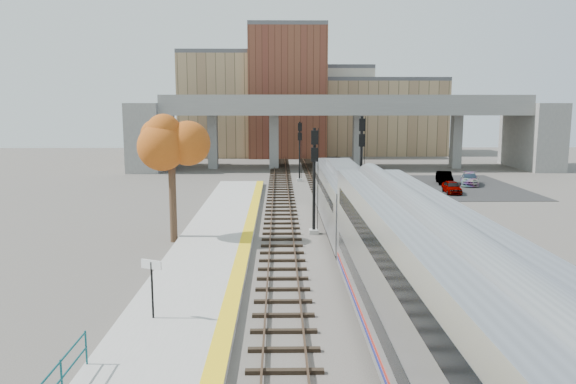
# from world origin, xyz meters

# --- Properties ---
(ground) EXTENTS (160.00, 160.00, 0.00)m
(ground) POSITION_xyz_m (0.00, 0.00, 0.00)
(ground) COLOR #47423D
(ground) RESTS_ON ground
(platform) EXTENTS (4.50, 60.00, 0.35)m
(platform) POSITION_xyz_m (-7.25, 0.00, 0.17)
(platform) COLOR #9E9E99
(platform) RESTS_ON ground
(yellow_strip) EXTENTS (0.70, 60.00, 0.01)m
(yellow_strip) POSITION_xyz_m (-5.35, 0.00, 0.35)
(yellow_strip) COLOR yellow
(yellow_strip) RESTS_ON platform
(tracks) EXTENTS (10.70, 95.00, 0.25)m
(tracks) POSITION_xyz_m (0.93, 12.50, 0.08)
(tracks) COLOR black
(tracks) RESTS_ON ground
(overpass) EXTENTS (54.00, 12.00, 9.50)m
(overpass) POSITION_xyz_m (4.92, 45.00, 5.81)
(overpass) COLOR slate
(overpass) RESTS_ON ground
(buildings_far) EXTENTS (43.00, 21.00, 20.60)m
(buildings_far) POSITION_xyz_m (1.26, 66.57, 7.88)
(buildings_far) COLOR tan
(buildings_far) RESTS_ON ground
(parking_lot) EXTENTS (14.00, 18.00, 0.04)m
(parking_lot) POSITION_xyz_m (14.00, 28.00, 0.02)
(parking_lot) COLOR black
(parking_lot) RESTS_ON ground
(locomotive) EXTENTS (3.02, 19.05, 4.10)m
(locomotive) POSITION_xyz_m (1.00, 8.52, 2.28)
(locomotive) COLOR #A8AAB2
(locomotive) RESTS_ON ground
(coach) EXTENTS (3.03, 25.00, 5.00)m
(coach) POSITION_xyz_m (1.00, -14.09, 2.80)
(coach) COLOR #A8AAB2
(coach) RESTS_ON ground
(signal_mast_near) EXTENTS (0.60, 0.64, 6.90)m
(signal_mast_near) POSITION_xyz_m (-1.10, 7.06, 3.40)
(signal_mast_near) COLOR #9E9E99
(signal_mast_near) RESTS_ON ground
(signal_mast_mid) EXTENTS (0.60, 0.64, 7.47)m
(signal_mast_mid) POSITION_xyz_m (3.00, 14.43, 3.78)
(signal_mast_mid) COLOR #9E9E99
(signal_mast_mid) RESTS_ON ground
(signal_mast_far) EXTENTS (0.60, 0.64, 6.50)m
(signal_mast_far) POSITION_xyz_m (-1.10, 32.31, 3.12)
(signal_mast_far) COLOR #9E9E99
(signal_mast_far) RESTS_ON ground
(station_sign) EXTENTS (0.84, 0.42, 2.27)m
(station_sign) POSITION_xyz_m (-8.17, -8.18, 1.98)
(station_sign) COLOR black
(station_sign) RESTS_ON platform
(tree) EXTENTS (3.60, 3.60, 8.24)m
(tree) POSITION_xyz_m (-9.85, 5.20, 6.11)
(tree) COLOR #382619
(tree) RESTS_ON ground
(car_a) EXTENTS (1.65, 3.57, 1.18)m
(car_a) POSITION_xyz_m (12.98, 23.49, 0.63)
(car_a) COLOR #99999E
(car_a) RESTS_ON parking_lot
(car_b) EXTENTS (1.98, 4.14, 1.31)m
(car_b) POSITION_xyz_m (14.11, 29.75, 0.69)
(car_b) COLOR #99999E
(car_b) RESTS_ON parking_lot
(car_c) EXTENTS (2.94, 4.67, 1.26)m
(car_c) POSITION_xyz_m (16.49, 28.90, 0.67)
(car_c) COLOR #99999E
(car_c) RESTS_ON parking_lot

